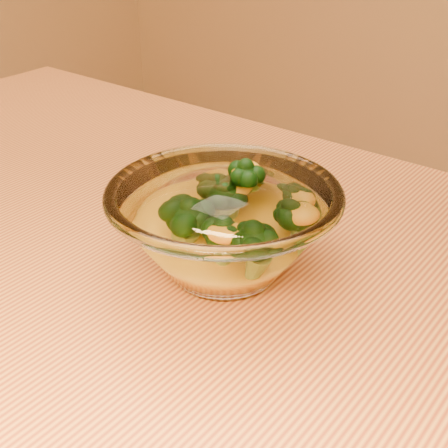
# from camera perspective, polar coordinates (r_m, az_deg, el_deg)

# --- Properties ---
(table) EXTENTS (1.20, 0.80, 0.75)m
(table) POSITION_cam_1_polar(r_m,az_deg,el_deg) (0.54, -8.23, -16.58)
(table) COLOR #CB893C
(table) RESTS_ON ground
(glass_bowl) EXTENTS (0.19, 0.19, 0.08)m
(glass_bowl) POSITION_cam_1_polar(r_m,az_deg,el_deg) (0.50, -0.00, -0.40)
(glass_bowl) COLOR white
(glass_bowl) RESTS_ON table
(cheese_sauce) EXTENTS (0.11, 0.11, 0.03)m
(cheese_sauce) POSITION_cam_1_polar(r_m,az_deg,el_deg) (0.50, -0.00, -2.11)
(cheese_sauce) COLOR orange
(cheese_sauce) RESTS_ON glass_bowl
(broccoli_heap) EXTENTS (0.11, 0.11, 0.07)m
(broccoli_heap) POSITION_cam_1_polar(r_m,az_deg,el_deg) (0.49, 1.03, 0.85)
(broccoli_heap) COLOR black
(broccoli_heap) RESTS_ON cheese_sauce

